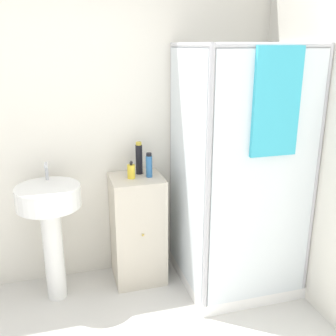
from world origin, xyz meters
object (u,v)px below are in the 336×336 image
shampoo_bottle_tall_black (139,158)px  sink (50,216)px  soap_dispenser (131,171)px  shampoo_bottle_blue (149,165)px

shampoo_bottle_tall_black → sink: bearing=-166.6°
soap_dispenser → shampoo_bottle_tall_black: bearing=49.1°
sink → shampoo_bottle_blue: (0.75, 0.07, 0.30)m
soap_dispenser → shampoo_bottle_tall_black: 0.14m
sink → shampoo_bottle_blue: bearing=5.2°
soap_dispenser → shampoo_bottle_tall_black: shampoo_bottle_tall_black is taller
shampoo_bottle_tall_black → shampoo_bottle_blue: shampoo_bottle_tall_black is taller
sink → shampoo_bottle_blue: 0.81m
shampoo_bottle_blue → sink: bearing=-174.8°
shampoo_bottle_blue → soap_dispenser: bearing=178.5°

